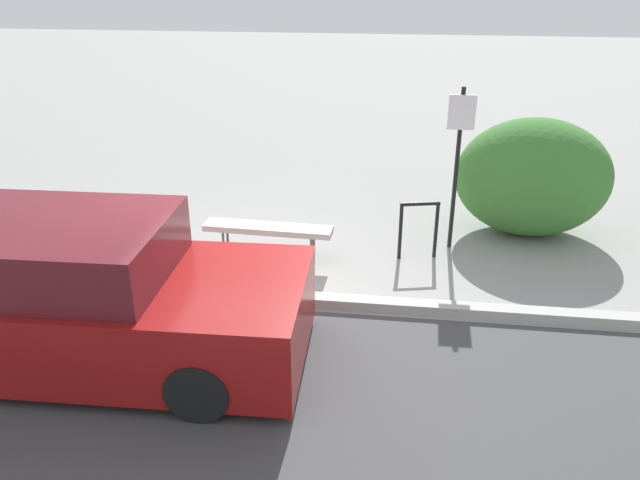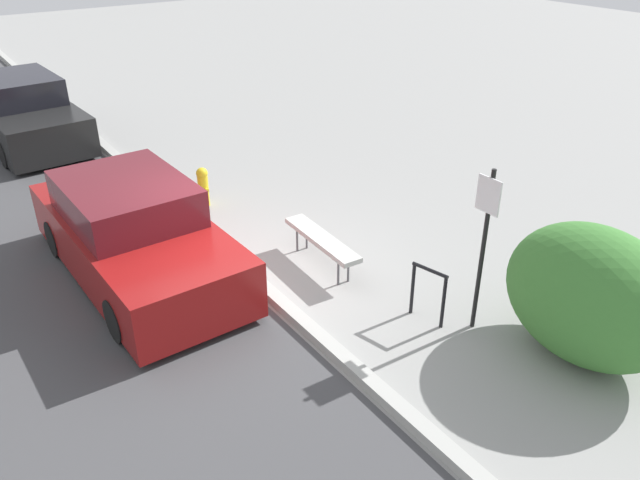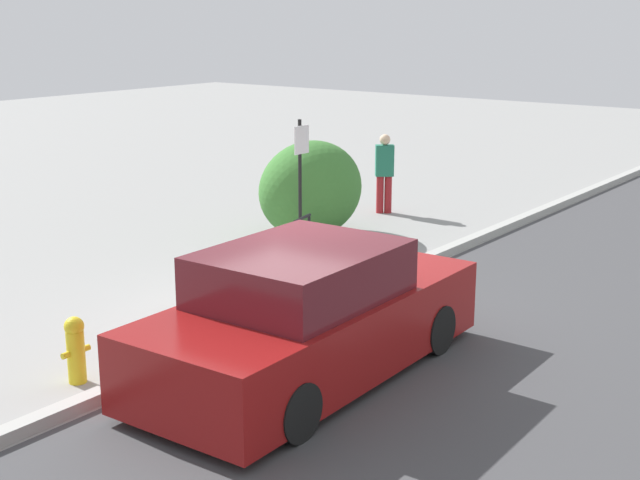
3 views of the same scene
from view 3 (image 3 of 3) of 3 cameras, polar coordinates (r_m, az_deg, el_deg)
name	(u,v)px [view 3 (image 3 of 3)]	position (r m, az deg, el deg)	size (l,w,h in m)	color
ground_plane	(286,322)	(11.86, -2.16, -5.28)	(60.00, 60.00, 0.00)	gray
curb	(286,318)	(11.83, -2.16, -4.98)	(60.00, 0.20, 0.13)	#A8A8A3
bench	(232,270)	(12.58, -5.63, -1.95)	(1.77, 0.41, 0.52)	#515156
bike_rack	(302,236)	(14.28, -1.13, 0.25)	(0.55, 0.17, 0.83)	black
sign_post	(300,175)	(14.71, -1.26, 4.18)	(0.36, 0.08, 2.30)	black
fire_hydrant	(76,348)	(10.21, -15.38, -6.66)	(0.36, 0.22, 0.77)	gold
shrub_hedge	(311,189)	(16.13, -0.57, 3.27)	(2.25, 1.59, 1.76)	#3D7A33
pedestrian	(384,171)	(18.13, 4.15, 4.42)	(0.39, 0.41, 1.61)	maroon
parked_car_near	(309,318)	(9.95, -0.72, -5.01)	(4.56, 1.98, 1.52)	black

